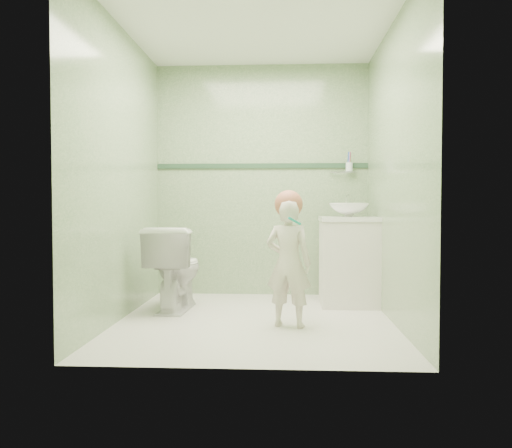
{
  "coord_description": "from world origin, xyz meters",
  "views": [
    {
      "loc": [
        0.23,
        -4.15,
        0.93
      ],
      "look_at": [
        0.0,
        0.15,
        0.78
      ],
      "focal_mm": 36.13,
      "sensor_mm": 36.0,
      "label": 1
    }
  ],
  "objects": [
    {
      "name": "faucet",
      "position": [
        0.84,
        0.89,
        0.97
      ],
      "size": [
        0.03,
        0.13,
        0.18
      ],
      "color": "silver",
      "rests_on": "counter"
    },
    {
      "name": "cup_holder",
      "position": [
        0.89,
        1.18,
        1.33
      ],
      "size": [
        0.26,
        0.07,
        0.21
      ],
      "color": "silver",
      "rests_on": "room_shell"
    },
    {
      "name": "toddler",
      "position": [
        0.27,
        -0.19,
        0.49
      ],
      "size": [
        0.41,
        0.32,
        0.98
      ],
      "primitive_type": "imported",
      "rotation": [
        0.0,
        0.0,
        2.88
      ],
      "color": "silver",
      "rests_on": "ground"
    },
    {
      "name": "ground",
      "position": [
        0.0,
        0.0,
        0.0
      ],
      "size": [
        2.5,
        2.5,
        0.0
      ],
      "primitive_type": "plane",
      "color": "silver",
      "rests_on": "ground"
    },
    {
      "name": "vanity",
      "position": [
        0.84,
        0.7,
        0.4
      ],
      "size": [
        0.52,
        0.5,
        0.8
      ],
      "primitive_type": "cube",
      "color": "silver",
      "rests_on": "ground"
    },
    {
      "name": "hair_cap",
      "position": [
        0.27,
        -0.17,
        0.94
      ],
      "size": [
        0.22,
        0.22,
        0.22
      ],
      "primitive_type": "sphere",
      "color": "#B7664B",
      "rests_on": "toddler"
    },
    {
      "name": "room_shell",
      "position": [
        0.0,
        0.0,
        1.2
      ],
      "size": [
        2.5,
        2.54,
        2.4
      ],
      "color": "gray",
      "rests_on": "ground"
    },
    {
      "name": "toilet",
      "position": [
        -0.74,
        0.4,
        0.37
      ],
      "size": [
        0.46,
        0.76,
        0.75
      ],
      "primitive_type": "imported",
      "rotation": [
        0.0,
        0.0,
        3.09
      ],
      "color": "white",
      "rests_on": "ground"
    },
    {
      "name": "counter",
      "position": [
        0.84,
        0.7,
        0.81
      ],
      "size": [
        0.54,
        0.52,
        0.04
      ],
      "primitive_type": "cube",
      "color": "white",
      "rests_on": "vanity"
    },
    {
      "name": "teal_toothbrush",
      "position": [
        0.31,
        -0.33,
        0.82
      ],
      "size": [
        0.11,
        0.14,
        0.08
      ],
      "color": "#0A9885",
      "rests_on": "toddler"
    },
    {
      "name": "trim_stripe",
      "position": [
        0.0,
        1.24,
        1.35
      ],
      "size": [
        2.2,
        0.02,
        0.05
      ],
      "primitive_type": "cube",
      "color": "#27452F",
      "rests_on": "room_shell"
    },
    {
      "name": "basin",
      "position": [
        0.84,
        0.7,
        0.89
      ],
      "size": [
        0.37,
        0.37,
        0.13
      ],
      "primitive_type": "imported",
      "color": "white",
      "rests_on": "counter"
    }
  ]
}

